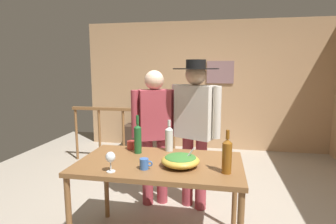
{
  "coord_description": "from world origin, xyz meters",
  "views": [
    {
      "loc": [
        0.31,
        -2.96,
        1.64
      ],
      "look_at": [
        -0.2,
        -0.29,
        1.2
      ],
      "focal_mm": 29.17,
      "sensor_mm": 36.0,
      "label": 1
    }
  ],
  "objects_px": {
    "wine_glass": "(111,158)",
    "serving_table": "(160,170)",
    "salad_bowl": "(180,160)",
    "person_standing_right": "(195,120)",
    "framed_picture": "(220,72)",
    "wine_bottle_green": "(138,138)",
    "stair_railing": "(158,130)",
    "mug_red": "(132,145)",
    "tv_console": "(147,137)",
    "flat_screen_tv": "(146,115)",
    "person_standing_left": "(155,127)",
    "mug_blue": "(144,164)",
    "wine_bottle_clear": "(169,138)",
    "wine_bottle_amber": "(227,155)"
  },
  "relations": [
    {
      "from": "wine_glass",
      "to": "serving_table",
      "type": "bearing_deg",
      "value": 43.22
    },
    {
      "from": "salad_bowl",
      "to": "person_standing_right",
      "type": "relative_size",
      "value": 0.19
    },
    {
      "from": "framed_picture",
      "to": "person_standing_right",
      "type": "relative_size",
      "value": 0.3
    },
    {
      "from": "serving_table",
      "to": "wine_bottle_green",
      "type": "distance_m",
      "value": 0.4
    },
    {
      "from": "serving_table",
      "to": "person_standing_right",
      "type": "relative_size",
      "value": 0.84
    },
    {
      "from": "stair_railing",
      "to": "mug_red",
      "type": "distance_m",
      "value": 1.82
    },
    {
      "from": "tv_console",
      "to": "serving_table",
      "type": "relative_size",
      "value": 0.62
    },
    {
      "from": "flat_screen_tv",
      "to": "wine_bottle_green",
      "type": "height_order",
      "value": "wine_bottle_green"
    },
    {
      "from": "salad_bowl",
      "to": "person_standing_left",
      "type": "bearing_deg",
      "value": 116.37
    },
    {
      "from": "stair_railing",
      "to": "serving_table",
      "type": "bearing_deg",
      "value": -76.58
    },
    {
      "from": "stair_railing",
      "to": "tv_console",
      "type": "distance_m",
      "value": 1.04
    },
    {
      "from": "tv_console",
      "to": "mug_blue",
      "type": "xyz_separation_m",
      "value": [
        0.86,
        -3.19,
        0.62
      ]
    },
    {
      "from": "person_standing_left",
      "to": "serving_table",
      "type": "bearing_deg",
      "value": 81.99
    },
    {
      "from": "mug_red",
      "to": "tv_console",
      "type": "bearing_deg",
      "value": 102.14
    },
    {
      "from": "wine_bottle_clear",
      "to": "mug_red",
      "type": "xyz_separation_m",
      "value": [
        -0.39,
        -0.02,
        -0.09
      ]
    },
    {
      "from": "stair_railing",
      "to": "person_standing_right",
      "type": "bearing_deg",
      "value": -60.63
    },
    {
      "from": "wine_bottle_clear",
      "to": "person_standing_left",
      "type": "distance_m",
      "value": 0.53
    },
    {
      "from": "stair_railing",
      "to": "person_standing_left",
      "type": "xyz_separation_m",
      "value": [
        0.27,
        -1.32,
        0.33
      ]
    },
    {
      "from": "serving_table",
      "to": "wine_bottle_amber",
      "type": "xyz_separation_m",
      "value": [
        0.58,
        -0.16,
        0.22
      ]
    },
    {
      "from": "salad_bowl",
      "to": "mug_blue",
      "type": "distance_m",
      "value": 0.3
    },
    {
      "from": "wine_bottle_green",
      "to": "person_standing_right",
      "type": "relative_size",
      "value": 0.22
    },
    {
      "from": "wine_glass",
      "to": "mug_red",
      "type": "xyz_separation_m",
      "value": [
        -0.04,
        0.63,
        -0.07
      ]
    },
    {
      "from": "wine_bottle_clear",
      "to": "framed_picture",
      "type": "bearing_deg",
      "value": 80.74
    },
    {
      "from": "wine_bottle_amber",
      "to": "stair_railing",
      "type": "bearing_deg",
      "value": 115.41
    },
    {
      "from": "mug_blue",
      "to": "person_standing_left",
      "type": "bearing_deg",
      "value": 98.88
    },
    {
      "from": "mug_red",
      "to": "framed_picture",
      "type": "bearing_deg",
      "value": 73.69
    },
    {
      "from": "stair_railing",
      "to": "wine_bottle_green",
      "type": "relative_size",
      "value": 6.17
    },
    {
      "from": "stair_railing",
      "to": "wine_glass",
      "type": "relative_size",
      "value": 13.95
    },
    {
      "from": "wine_glass",
      "to": "wine_bottle_clear",
      "type": "xyz_separation_m",
      "value": [
        0.35,
        0.65,
        0.02
      ]
    },
    {
      "from": "serving_table",
      "to": "person_standing_right",
      "type": "distance_m",
      "value": 0.89
    },
    {
      "from": "wine_bottle_green",
      "to": "wine_bottle_amber",
      "type": "relative_size",
      "value": 1.07
    },
    {
      "from": "tv_console",
      "to": "wine_glass",
      "type": "distance_m",
      "value": 3.43
    },
    {
      "from": "wine_bottle_clear",
      "to": "mug_red",
      "type": "bearing_deg",
      "value": -176.77
    },
    {
      "from": "wine_bottle_green",
      "to": "wine_glass",
      "type": "bearing_deg",
      "value": -97.47
    },
    {
      "from": "stair_railing",
      "to": "serving_table",
      "type": "height_order",
      "value": "stair_railing"
    },
    {
      "from": "mug_blue",
      "to": "person_standing_right",
      "type": "bearing_deg",
      "value": 72.19
    },
    {
      "from": "flat_screen_tv",
      "to": "serving_table",
      "type": "xyz_separation_m",
      "value": [
        0.94,
        -2.96,
        0.02
      ]
    },
    {
      "from": "tv_console",
      "to": "person_standing_right",
      "type": "relative_size",
      "value": 0.52
    },
    {
      "from": "mug_red",
      "to": "person_standing_right",
      "type": "bearing_deg",
      "value": 38.42
    },
    {
      "from": "wine_bottle_green",
      "to": "wine_bottle_clear",
      "type": "bearing_deg",
      "value": 25.11
    },
    {
      "from": "flat_screen_tv",
      "to": "wine_glass",
      "type": "bearing_deg",
      "value": -79.42
    },
    {
      "from": "wine_bottle_green",
      "to": "tv_console",
      "type": "bearing_deg",
      "value": 103.69
    },
    {
      "from": "flat_screen_tv",
      "to": "wine_bottle_amber",
      "type": "bearing_deg",
      "value": -64.05
    },
    {
      "from": "wine_bottle_clear",
      "to": "mug_blue",
      "type": "distance_m",
      "value": 0.56
    },
    {
      "from": "tv_console",
      "to": "wine_bottle_amber",
      "type": "xyz_separation_m",
      "value": [
        1.52,
        -3.15,
        0.72
      ]
    },
    {
      "from": "serving_table",
      "to": "wine_bottle_green",
      "type": "relative_size",
      "value": 3.87
    },
    {
      "from": "serving_table",
      "to": "tv_console",
      "type": "bearing_deg",
      "value": 107.47
    },
    {
      "from": "flat_screen_tv",
      "to": "framed_picture",
      "type": "bearing_deg",
      "value": 12.54
    },
    {
      "from": "wine_glass",
      "to": "mug_blue",
      "type": "xyz_separation_m",
      "value": [
        0.25,
        0.11,
        -0.07
      ]
    },
    {
      "from": "wine_bottle_green",
      "to": "person_standing_left",
      "type": "height_order",
      "value": "person_standing_left"
    }
  ]
}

